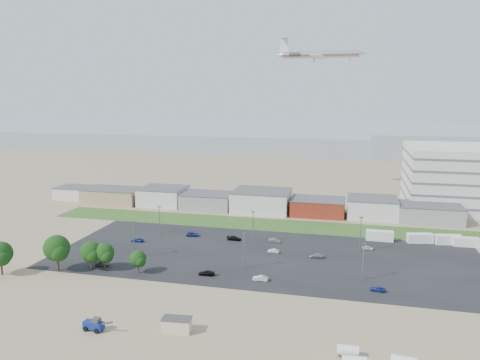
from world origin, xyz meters
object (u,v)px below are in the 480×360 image
(airliner, at_px, (320,54))
(parked_car_3, at_px, (207,273))
(storage_tank_nw, at_px, (348,350))
(parked_car_10, at_px, (103,263))
(parked_car_8, at_px, (368,248))
(parked_car_9, at_px, (193,234))
(box_trailer_a, at_px, (380,236))
(telehandler, at_px, (93,324))
(parked_car_11, at_px, (274,241))
(parked_car_6, at_px, (234,238))
(parked_car_5, at_px, (137,240))
(parked_car_2, at_px, (378,289))
(portable_shed, at_px, (177,325))
(parked_car_13, at_px, (260,278))
(parked_car_7, at_px, (273,251))
(parked_car_12, at_px, (316,256))
(tree_far_left, at_px, (0,256))

(airliner, bearing_deg, parked_car_3, -98.80)
(storage_tank_nw, distance_m, parked_car_10, 71.32)
(parked_car_8, xyz_separation_m, parked_car_9, (-54.97, 0.54, 0.04))
(box_trailer_a, height_order, parked_car_8, box_trailer_a)
(box_trailer_a, bearing_deg, telehandler, -127.38)
(parked_car_8, bearing_deg, storage_tank_nw, -179.32)
(storage_tank_nw, distance_m, parked_car_11, 64.71)
(parked_car_6, bearing_deg, parked_car_9, 86.18)
(parked_car_5, distance_m, parked_car_8, 70.42)
(parked_car_11, bearing_deg, parked_car_2, -135.42)
(portable_shed, relative_size, parked_car_10, 1.37)
(telehandler, height_order, storage_tank_nw, telehandler)
(parked_car_13, bearing_deg, parked_car_10, -93.13)
(parked_car_7, relative_size, parked_car_13, 0.86)
(airliner, height_order, parked_car_10, airliner)
(parked_car_2, xyz_separation_m, parked_car_5, (-71.27, 21.14, 0.05))
(parked_car_2, height_order, parked_car_3, parked_car_3)
(telehandler, xyz_separation_m, parked_car_3, (12.84, 32.18, -0.75))
(storage_tank_nw, bearing_deg, parked_car_5, 141.74)
(portable_shed, height_order, parked_car_3, portable_shed)
(parked_car_5, bearing_deg, parked_car_12, 89.28)
(box_trailer_a, relative_size, parked_car_2, 2.43)
(parked_car_3, relative_size, parked_car_11, 1.13)
(portable_shed, distance_m, parked_car_3, 29.07)
(box_trailer_a, distance_m, parked_car_13, 50.61)
(parked_car_3, xyz_separation_m, parked_car_13, (14.00, -0.27, 0.03))
(storage_tank_nw, xyz_separation_m, parked_car_8, (5.02, 60.33, -0.57))
(parked_car_12, bearing_deg, portable_shed, -29.20)
(box_trailer_a, bearing_deg, parked_car_3, -136.85)
(parked_car_3, height_order, parked_car_12, parked_car_3)
(parked_car_5, height_order, parked_car_9, parked_car_5)
(parked_car_6, relative_size, parked_car_11, 1.24)
(airliner, xyz_separation_m, parked_car_7, (-5.52, -87.45, -62.25))
(parked_car_7, bearing_deg, parked_car_6, -117.78)
(parked_car_9, bearing_deg, parked_car_8, -97.37)
(parked_car_5, relative_size, parked_car_9, 0.87)
(telehandler, height_order, parked_car_10, telehandler)
(tree_far_left, distance_m, parked_car_6, 65.72)
(parked_car_10, bearing_deg, parked_car_6, -49.73)
(parked_car_5, relative_size, parked_car_12, 0.95)
(storage_tank_nw, height_order, parked_car_8, storage_tank_nw)
(parked_car_6, distance_m, parked_car_13, 33.32)
(box_trailer_a, bearing_deg, parked_car_7, -146.97)
(storage_tank_nw, distance_m, parked_car_5, 82.51)
(parked_car_6, xyz_separation_m, parked_car_13, (14.33, -30.08, -0.02))
(portable_shed, xyz_separation_m, airliner, (16.08, 137.38, 61.37))
(tree_far_left, distance_m, parked_car_11, 76.36)
(tree_far_left, bearing_deg, parked_car_10, 28.69)
(airliner, height_order, parked_car_7, airliner)
(parked_car_11, distance_m, parked_car_13, 30.79)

